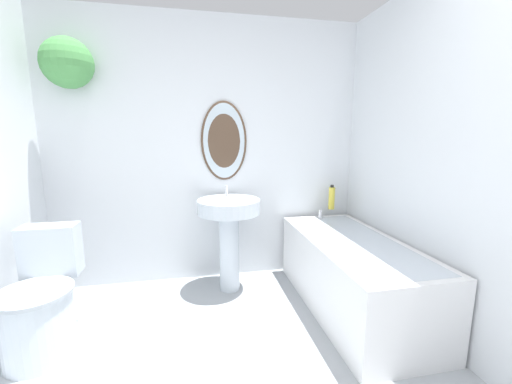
{
  "coord_description": "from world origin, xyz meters",
  "views": [
    {
      "loc": [
        -0.16,
        -0.53,
        1.36
      ],
      "look_at": [
        0.25,
        1.48,
        0.99
      ],
      "focal_mm": 22.0,
      "sensor_mm": 36.0,
      "label": 1
    }
  ],
  "objects_px": {
    "pedestal_sink": "(229,224)",
    "shampoo_bottle": "(332,198)",
    "bathtub": "(352,273)",
    "toilet": "(41,306)"
  },
  "relations": [
    {
      "from": "toilet",
      "to": "pedestal_sink",
      "type": "bearing_deg",
      "value": 24.51
    },
    {
      "from": "toilet",
      "to": "pedestal_sink",
      "type": "distance_m",
      "value": 1.41
    },
    {
      "from": "pedestal_sink",
      "to": "bathtub",
      "type": "distance_m",
      "value": 1.08
    },
    {
      "from": "bathtub",
      "to": "shampoo_bottle",
      "type": "bearing_deg",
      "value": 79.67
    },
    {
      "from": "toilet",
      "to": "pedestal_sink",
      "type": "relative_size",
      "value": 0.83
    },
    {
      "from": "pedestal_sink",
      "to": "shampoo_bottle",
      "type": "bearing_deg",
      "value": 10.6
    },
    {
      "from": "shampoo_bottle",
      "to": "pedestal_sink",
      "type": "bearing_deg",
      "value": -169.4
    },
    {
      "from": "toilet",
      "to": "shampoo_bottle",
      "type": "relative_size",
      "value": 3.17
    },
    {
      "from": "toilet",
      "to": "pedestal_sink",
      "type": "height_order",
      "value": "pedestal_sink"
    },
    {
      "from": "bathtub",
      "to": "toilet",
      "type": "bearing_deg",
      "value": -178.08
    }
  ]
}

